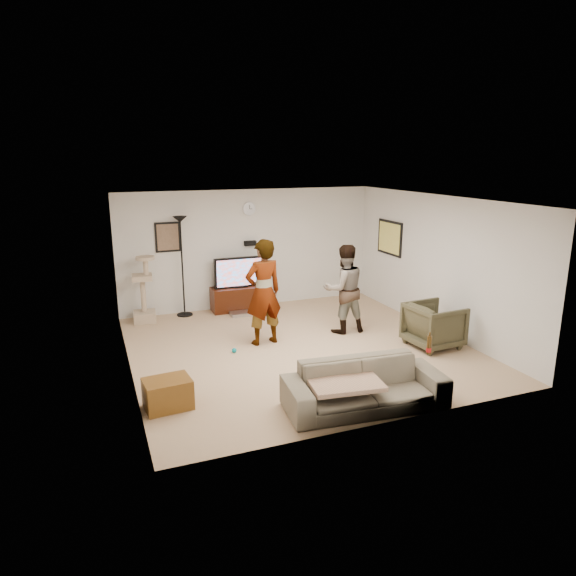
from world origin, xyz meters
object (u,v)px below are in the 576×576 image
object	(u,v)px
floor_lamp	(182,267)
sofa	(365,386)
person_right	(344,289)
beer_bottle	(429,345)
tv	(239,272)
side_table	(168,394)
person_left	(263,292)
armchair	(434,325)
cat_tree	(143,289)
tv_stand	(240,298)

from	to	relation	value
floor_lamp	sofa	distance (m)	5.11
person_right	beer_bottle	bearing A→B (deg)	88.48
tv	side_table	distance (m)	4.46
tv	beer_bottle	bearing A→B (deg)	-75.56
tv	person_left	distance (m)	2.10
person_right	armchair	distance (m)	1.71
floor_lamp	armchair	size ratio (longest dim) A/B	2.43
sofa	side_table	world-z (taller)	sofa
cat_tree	beer_bottle	world-z (taller)	cat_tree
person_right	cat_tree	bearing A→B (deg)	-28.39
sofa	beer_bottle	distance (m)	1.05
floor_lamp	person_left	size ratio (longest dim) A/B	1.10
person_right	side_table	bearing A→B (deg)	29.61
floor_lamp	beer_bottle	size ratio (longest dim) A/B	8.10
tv_stand	tv	distance (m)	0.57
cat_tree	beer_bottle	xyz separation A→B (m)	(3.22, -4.72, 0.07)
floor_lamp	beer_bottle	world-z (taller)	floor_lamp
floor_lamp	sofa	xyz separation A→B (m)	(1.45, -4.84, -0.71)
cat_tree	person_right	size ratio (longest dim) A/B	0.80
person_left	person_right	xyz separation A→B (m)	(1.57, 0.05, -0.10)
tv	sofa	bearing A→B (deg)	-86.64
tv	floor_lamp	distance (m)	1.19
beer_bottle	armchair	xyz separation A→B (m)	(1.24, 1.52, -0.35)
tv_stand	side_table	distance (m)	4.42
tv_stand	person_left	distance (m)	2.20
floor_lamp	sofa	size ratio (longest dim) A/B	0.97
sofa	side_table	size ratio (longest dim) A/B	3.54
tv_stand	floor_lamp	xyz separation A→B (m)	(-1.17, 0.04, 0.76)
tv	person_left	world-z (taller)	person_left
person_right	armchair	bearing A→B (deg)	132.58
side_table	tv	bearing A→B (deg)	61.66
person_right	sofa	distance (m)	3.03
person_right	tv	bearing A→B (deg)	-54.00
cat_tree	armchair	distance (m)	5.49
cat_tree	person_left	world-z (taller)	person_left
tv_stand	person_right	bearing A→B (deg)	-55.67
floor_lamp	side_table	size ratio (longest dim) A/B	3.45
sofa	cat_tree	bearing A→B (deg)	121.01
tv	cat_tree	distance (m)	1.99
person_left	sofa	world-z (taller)	person_left
floor_lamp	side_table	bearing A→B (deg)	-103.27
tv_stand	armchair	bearing A→B (deg)	-53.03
floor_lamp	cat_tree	bearing A→B (deg)	-171.04
tv	side_table	size ratio (longest dim) A/B	1.82
tv_stand	person_right	world-z (taller)	person_right
tv	person_left	bearing A→B (deg)	-94.82
tv_stand	beer_bottle	world-z (taller)	beer_bottle
sofa	side_table	bearing A→B (deg)	164.35
person_right	armchair	xyz separation A→B (m)	(1.08, -1.25, -0.44)
tv	person_left	size ratio (longest dim) A/B	0.58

